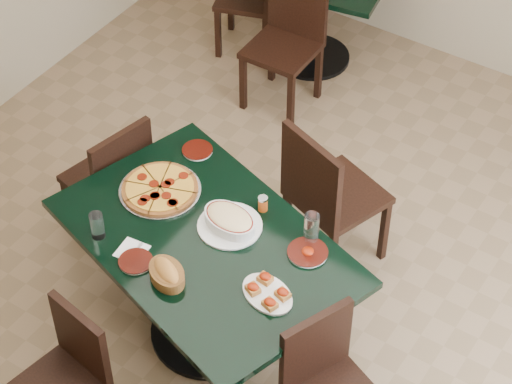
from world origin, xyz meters
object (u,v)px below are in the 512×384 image
Objects in this scene: back_chair_near at (289,34)px; lasagna_casserole at (230,220)px; chair_left at (114,177)px; chair_right at (327,380)px; pepperoni_pizza at (160,189)px; chair_near at (70,370)px; main_table at (207,264)px; bruschetta_platter at (267,292)px; chair_far at (326,192)px; bread_basket at (167,273)px.

lasagna_casserole is (0.79, -1.85, 0.27)m from back_chair_near.
chair_left is 1.70m from back_chair_near.
chair_right is 1.34m from pepperoni_pizza.
chair_left reaches higher than chair_near.
chair_right is 1.79m from chair_left.
back_chair_near is (-0.74, 2.00, -0.04)m from main_table.
chair_near is 1.03m from bruschetta_platter.
pepperoni_pizza is (-0.17, 0.98, 0.33)m from chair_near.
chair_right reaches higher than main_table.
pepperoni_pizza is at bearing 64.22° from chair_far.
chair_left is 0.98m from lasagna_casserole.
back_chair_near is (-1.59, 2.22, 0.05)m from chair_right.
back_chair_near is at bearing 58.46° from chair_right.
chair_right is at bearing 2.96° from main_table.
chair_near is 1.83× the size of pepperoni_pizza.
chair_far reaches higher than lasagna_casserole.
chair_far is 2.27× the size of pepperoni_pizza.
chair_near is at bearing 142.19° from chair_right.
chair_left is at bearing -95.49° from back_chair_near.
chair_far reaches higher than pepperoni_pizza.
bruschetta_platter is at bearing 55.52° from chair_near.
main_table is 1.88× the size of back_chair_near.
lasagna_casserole is at bearing 109.20° from bread_basket.
chair_right is 0.92m from bread_basket.
chair_left is 0.56m from pepperoni_pizza.
pepperoni_pizza is at bearing 84.37° from chair_left.
chair_far is 0.98m from bruschetta_platter.
main_table is 0.88m from chair_right.
pepperoni_pizza is at bearing 156.92° from bread_basket.
chair_far is at bearing 83.77° from chair_near.
bread_basket is at bearing -88.90° from lasagna_casserole.
chair_far is 1.22m from chair_left.
main_table is 2.13m from back_chair_near.
chair_left reaches higher than bruschetta_platter.
pepperoni_pizza is 0.45m from lasagna_casserole.
chair_near is 0.67m from bread_basket.
chair_near is 2.93× the size of bread_basket.
main_table is at bearing -21.18° from pepperoni_pizza.
back_chair_near is 1.89m from pepperoni_pizza.
pepperoni_pizza is 1.60× the size of bread_basket.
bread_basket is (-0.06, -0.45, -0.01)m from lasagna_casserole.
chair_left is at bearing 171.09° from bread_basket.
bruschetta_platter is at bearing -25.71° from lasagna_casserole.
lasagna_casserole is at bearing 92.19° from chair_left.
chair_right is 0.51m from bruschetta_platter.
lasagna_casserole is (-0.80, 0.36, 0.33)m from chair_right.
chair_left is (-1.11, -0.50, -0.07)m from chair_far.
back_chair_near is 2.15× the size of pepperoni_pizza.
chair_right is at bearing 39.46° from chair_near.
chair_left is 0.94× the size of back_chair_near.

